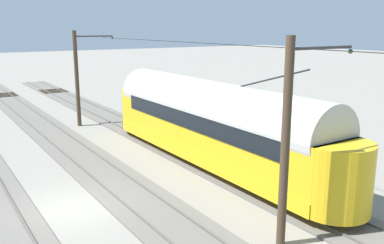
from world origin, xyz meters
TOP-DOWN VIEW (x-y plane):
  - ground_plane at (0.00, 0.00)m, footprint 220.00×220.00m
  - track_streetcar_siding at (-7.63, -0.31)m, footprint 2.80×80.00m
  - track_adjacent_siding at (-2.54, -0.31)m, footprint 2.80×80.00m
  - vintage_streetcar at (-7.63, -1.43)m, footprint 2.65×17.88m
  - catenary_pole_foreground at (-4.96, -13.61)m, footprint 2.98×0.28m
  - catenary_pole_mid_near at (-4.96, 6.41)m, footprint 2.98×0.28m

SIDE VIEW (x-z plane):
  - ground_plane at x=0.00m, z-range 0.00..0.00m
  - track_streetcar_siding at x=-7.63m, z-range -0.04..0.14m
  - track_adjacent_siding at x=-2.54m, z-range -0.04..0.14m
  - vintage_streetcar at x=-7.63m, z-range -0.35..4.88m
  - catenary_pole_foreground at x=-4.96m, z-range 0.17..6.82m
  - catenary_pole_mid_near at x=-4.96m, z-range 0.17..6.82m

